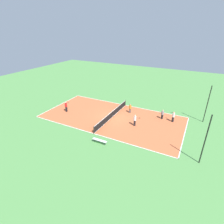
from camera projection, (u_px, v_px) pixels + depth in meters
ground_plane at (112, 117)px, 26.86m from camera, size 80.00×80.00×0.00m
court_surface at (112, 117)px, 26.85m from camera, size 10.53×21.16×0.02m
tennis_net at (112, 114)px, 26.62m from camera, size 10.33×0.10×1.02m
bench at (100, 140)px, 20.65m from camera, size 0.36×1.84×0.45m
player_coach_red at (66, 106)px, 28.23m from camera, size 0.96×0.44×1.72m
player_near_white at (135, 120)px, 24.11m from camera, size 0.51×0.98×1.68m
player_far_white at (173, 116)px, 25.15m from camera, size 0.93×0.84×1.60m
player_baseline_gray at (162, 114)px, 26.02m from camera, size 0.99×0.64×1.46m
player_center_orange at (130, 108)px, 27.88m from camera, size 0.40×0.40×1.52m
tennis_ball_right_alley at (182, 119)px, 26.18m from camera, size 0.07×0.07×0.07m
tennis_ball_left_sideline at (103, 109)px, 29.46m from camera, size 0.07×0.07×0.07m
fence_post_back_left at (207, 105)px, 24.39m from camera, size 0.12×0.12×5.48m
fence_post_back_right at (205, 140)px, 16.63m from camera, size 0.12×0.12×5.48m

